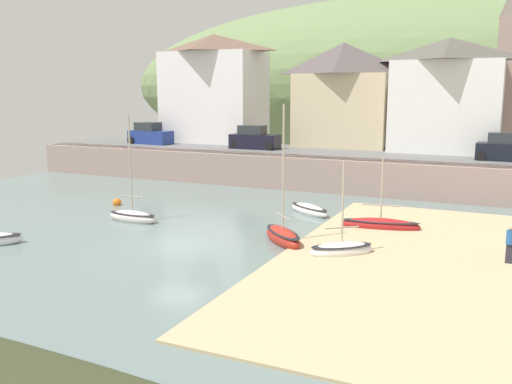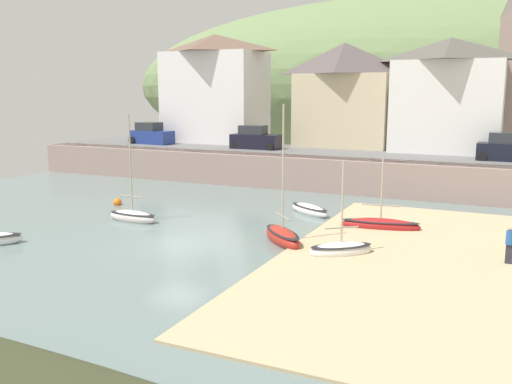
% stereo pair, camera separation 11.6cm
% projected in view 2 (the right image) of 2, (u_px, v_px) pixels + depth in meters
% --- Properties ---
extents(ground, '(48.00, 41.00, 0.61)m').
position_uv_depth(ground, '(46.00, 323.00, 17.00)').
color(ground, slate).
extents(quay_seawall, '(48.00, 9.40, 2.40)m').
position_uv_depth(quay_seawall, '(305.00, 170.00, 41.49)').
color(quay_seawall, gray).
rests_on(quay_seawall, ground).
extents(hillside_backdrop, '(80.00, 44.00, 22.55)m').
position_uv_depth(hillside_backdrop, '(408.00, 85.00, 73.65)').
color(hillside_backdrop, '#698252').
rests_on(hillside_backdrop, ground).
extents(waterfront_building_left, '(9.15, 6.16, 9.95)m').
position_uv_depth(waterfront_building_left, '(215.00, 88.00, 52.21)').
color(waterfront_building_left, white).
rests_on(waterfront_building_left, ground).
extents(waterfront_building_centre, '(8.27, 4.31, 8.76)m').
position_uv_depth(waterfront_building_centre, '(344.00, 94.00, 47.13)').
color(waterfront_building_centre, beige).
rests_on(waterfront_building_centre, ground).
extents(waterfront_building_right, '(8.43, 6.18, 8.85)m').
position_uv_depth(waterfront_building_right, '(448.00, 95.00, 43.61)').
color(waterfront_building_right, white).
rests_on(waterfront_building_right, ground).
extents(motorboat_with_cabin, '(3.12, 1.00, 6.14)m').
position_uv_depth(motorboat_with_cabin, '(133.00, 216.00, 30.94)').
color(motorboat_with_cabin, silver).
rests_on(motorboat_with_cabin, ground).
extents(sailboat_nearest_shore, '(3.12, 3.16, 6.80)m').
position_uv_depth(sailboat_nearest_shore, '(282.00, 236.00, 26.54)').
color(sailboat_nearest_shore, '#A8271D').
rests_on(sailboat_nearest_shore, ground).
extents(dinghy_open_wooden, '(3.21, 2.54, 0.74)m').
position_uv_depth(dinghy_open_wooden, '(309.00, 210.00, 32.84)').
color(dinghy_open_wooden, white).
rests_on(dinghy_open_wooden, ground).
extents(sailboat_tall_mast, '(2.93, 2.68, 4.41)m').
position_uv_depth(sailboat_tall_mast, '(341.00, 249.00, 24.48)').
color(sailboat_tall_mast, white).
rests_on(sailboat_tall_mast, ground).
extents(fishing_boat_green, '(4.20, 1.65, 4.00)m').
position_uv_depth(fishing_boat_green, '(380.00, 225.00, 29.07)').
color(fishing_boat_green, '#A21D1E').
rests_on(fishing_boat_green, ground).
extents(parked_car_near_slipway, '(4.24, 2.06, 1.95)m').
position_uv_depth(parked_car_near_slipway, '(151.00, 135.00, 50.73)').
color(parked_car_near_slipway, navy).
rests_on(parked_car_near_slipway, ground).
extents(parked_car_by_wall, '(4.15, 1.83, 1.95)m').
position_uv_depth(parked_car_by_wall, '(255.00, 139.00, 46.36)').
color(parked_car_by_wall, black).
rests_on(parked_car_by_wall, ground).
extents(parked_car_end_of_row, '(4.14, 1.82, 1.95)m').
position_uv_depth(parked_car_end_of_row, '(508.00, 149.00, 38.33)').
color(parked_car_end_of_row, black).
rests_on(parked_car_end_of_row, ground).
extents(person_on_slipway, '(0.34, 0.34, 1.62)m').
position_uv_depth(person_on_slipway, '(510.00, 243.00, 22.95)').
color(person_on_slipway, '#282833').
rests_on(person_on_slipway, ground).
extents(mooring_buoy, '(0.54, 0.54, 0.54)m').
position_uv_depth(mooring_buoy, '(118.00, 202.00, 35.40)').
color(mooring_buoy, orange).
rests_on(mooring_buoy, ground).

